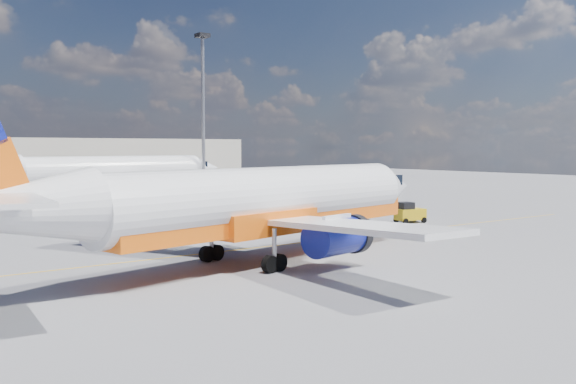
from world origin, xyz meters
TOP-DOWN VIEW (x-y plane):
  - ground at (0.00, 0.00)m, footprint 240.00×240.00m
  - taxi_line at (0.00, 3.00)m, footprint 70.00×0.15m
  - terminal_main at (5.00, 75.00)m, footprint 70.00×14.00m
  - main_jet at (-3.43, -1.78)m, footprint 34.42×26.51m
  - second_jet at (5.12, 42.94)m, footprint 34.86×27.29m
  - gse_tug at (18.40, 6.69)m, footprint 2.75×1.99m
  - traffic_cone at (4.84, 3.73)m, footprint 0.39×0.39m
  - floodlight_mast at (18.02, 42.54)m, footprint 1.55×1.55m

SIDE VIEW (x-z plane):
  - ground at x=0.00m, z-range 0.00..0.00m
  - taxi_line at x=0.00m, z-range 0.00..0.01m
  - traffic_cone at x=4.84m, z-range -0.01..0.54m
  - gse_tug at x=18.40m, z-range -0.05..1.76m
  - main_jet at x=-3.43m, z-range -1.73..8.65m
  - second_jet at x=5.12m, z-range -1.76..8.79m
  - terminal_main at x=5.00m, z-range 0.00..8.00m
  - floodlight_mast at x=18.02m, z-range 2.11..23.37m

